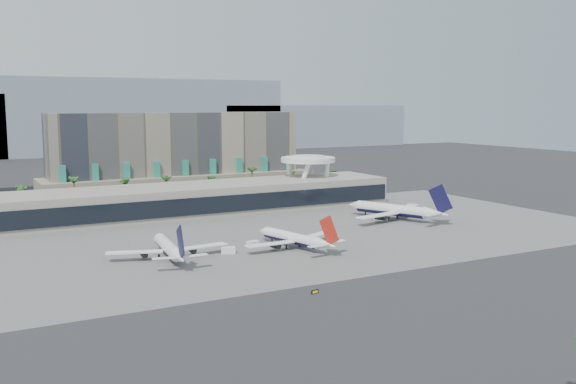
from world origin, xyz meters
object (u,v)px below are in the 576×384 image
airliner_left (169,248)px  service_vehicle_a (228,250)px  service_vehicle_b (253,244)px  airliner_right (395,210)px  airliner_centre (294,238)px  taxiway_sign (315,292)px

airliner_left → service_vehicle_a: (18.27, -2.40, -2.28)m
service_vehicle_b → airliner_right: bearing=7.5°
airliner_centre → service_vehicle_b: bearing=130.4°
airliner_right → taxiway_sign: airliner_right is taller
airliner_centre → service_vehicle_a: (-21.92, 2.97, -2.18)m
airliner_right → service_vehicle_a: airliner_right is taller
service_vehicle_b → taxiway_sign: bearing=-105.6°
taxiway_sign → airliner_left: bearing=100.9°
airliner_centre → taxiway_sign: bearing=-126.9°
service_vehicle_a → airliner_left: bearing=-166.1°
airliner_centre → service_vehicle_b: size_ratio=9.57×
taxiway_sign → airliner_right: bearing=31.4°
airliner_left → airliner_right: 102.76m
airliner_left → service_vehicle_a: 18.57m
airliner_centre → airliner_left: bearing=158.7°
airliner_left → taxiway_sign: airliner_left is taller
airliner_centre → service_vehicle_b: airliner_centre is taller
airliner_right → taxiway_sign: (-80.42, -72.24, -3.57)m
airliner_centre → taxiway_sign: airliner_centre is taller
service_vehicle_a → service_vehicle_b: 11.94m
airliner_left → airliner_centre: size_ratio=1.05×
airliner_right → service_vehicle_b: size_ratio=11.41×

